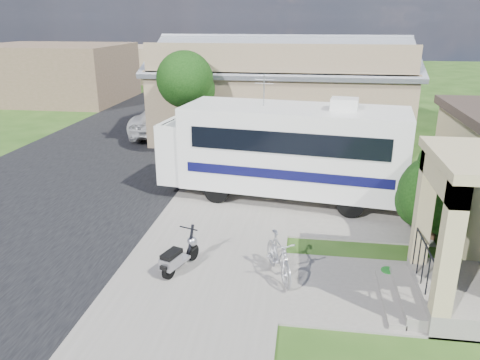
# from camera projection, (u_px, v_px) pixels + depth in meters

# --- Properties ---
(ground) EXTENTS (120.00, 120.00, 0.00)m
(ground) POSITION_uv_depth(u_px,v_px,m) (245.00, 261.00, 11.88)
(ground) COLOR #1E3F11
(street_slab) EXTENTS (9.00, 80.00, 0.02)m
(street_slab) POSITION_uv_depth(u_px,v_px,m) (117.00, 147.00, 22.24)
(street_slab) COLOR black
(street_slab) RESTS_ON ground
(sidewalk_slab) EXTENTS (4.00, 80.00, 0.06)m
(sidewalk_slab) POSITION_uv_depth(u_px,v_px,m) (253.00, 152.00, 21.34)
(sidewalk_slab) COLOR slate
(sidewalk_slab) RESTS_ON ground
(driveway_slab) EXTENTS (7.00, 6.00, 0.05)m
(driveway_slab) POSITION_uv_depth(u_px,v_px,m) (307.00, 199.00, 15.87)
(driveway_slab) COLOR slate
(driveway_slab) RESTS_ON ground
(walk_slab) EXTENTS (4.00, 3.00, 0.05)m
(walk_slab) POSITION_uv_depth(u_px,v_px,m) (371.00, 291.00, 10.53)
(walk_slab) COLOR slate
(walk_slab) RESTS_ON ground
(warehouse) EXTENTS (12.50, 8.40, 5.04)m
(warehouse) POSITION_uv_depth(u_px,v_px,m) (281.00, 96.00, 24.27)
(warehouse) COLOR #866953
(warehouse) RESTS_ON ground
(distant_bldg_far) EXTENTS (10.00, 8.00, 4.00)m
(distant_bldg_far) POSITION_uv_depth(u_px,v_px,m) (55.00, 73.00, 34.08)
(distant_bldg_far) COLOR brown
(distant_bldg_far) RESTS_ON ground
(distant_bldg_near) EXTENTS (8.00, 7.00, 3.20)m
(distant_bldg_near) POSITION_uv_depth(u_px,v_px,m) (139.00, 63.00, 45.15)
(distant_bldg_near) COLOR #866953
(distant_bldg_near) RESTS_ON ground
(street_tree_a) EXTENTS (2.44, 2.40, 4.58)m
(street_tree_a) POSITION_uv_depth(u_px,v_px,m) (188.00, 82.00, 19.76)
(street_tree_a) COLOR #2F2014
(street_tree_a) RESTS_ON ground
(street_tree_b) EXTENTS (2.44, 2.40, 4.73)m
(street_tree_b) POSITION_uv_depth(u_px,v_px,m) (228.00, 59.00, 29.05)
(street_tree_b) COLOR #2F2014
(street_tree_b) RESTS_ON ground
(street_tree_c) EXTENTS (2.44, 2.40, 4.42)m
(street_tree_c) POSITION_uv_depth(u_px,v_px,m) (246.00, 53.00, 37.55)
(street_tree_c) COLOR #2F2014
(street_tree_c) RESTS_ON ground
(motorhome) EXTENTS (8.28, 3.57, 4.11)m
(motorhome) POSITION_uv_depth(u_px,v_px,m) (284.00, 148.00, 15.48)
(motorhome) COLOR silver
(motorhome) RESTS_ON ground
(shrub) EXTENTS (2.34, 2.24, 2.87)m
(shrub) POSITION_uv_depth(u_px,v_px,m) (441.00, 190.00, 12.57)
(shrub) COLOR #2F2014
(shrub) RESTS_ON ground
(scooter) EXTENTS (0.74, 1.42, 0.96)m
(scooter) POSITION_uv_depth(u_px,v_px,m) (178.00, 257.00, 11.21)
(scooter) COLOR black
(scooter) RESTS_ON ground
(bicycle) EXTENTS (1.12, 1.82, 1.06)m
(bicycle) POSITION_uv_depth(u_px,v_px,m) (279.00, 259.00, 10.93)
(bicycle) COLOR #9E9EA5
(bicycle) RESTS_ON ground
(pickup_truck) EXTENTS (2.92, 6.20, 1.72)m
(pickup_truck) POSITION_uv_depth(u_px,v_px,m) (171.00, 117.00, 24.65)
(pickup_truck) COLOR silver
(pickup_truck) RESTS_ON ground
(van) EXTENTS (3.37, 6.22, 1.71)m
(van) POSITION_uv_depth(u_px,v_px,m) (193.00, 95.00, 31.71)
(van) COLOR silver
(van) RESTS_ON ground
(garden_hose) EXTENTS (0.35, 0.35, 0.16)m
(garden_hose) POSITION_uv_depth(u_px,v_px,m) (388.00, 274.00, 11.15)
(garden_hose) COLOR #13621A
(garden_hose) RESTS_ON ground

